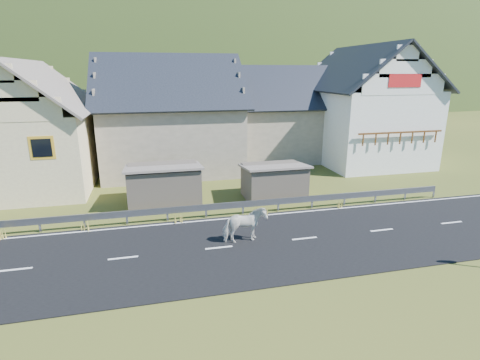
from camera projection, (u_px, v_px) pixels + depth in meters
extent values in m
plane|color=#3C471A|center=(219.00, 249.00, 16.28)|extent=(160.00, 160.00, 0.00)
cube|color=black|center=(219.00, 248.00, 16.27)|extent=(60.00, 7.00, 0.04)
cube|color=silver|center=(219.00, 248.00, 16.26)|extent=(60.00, 6.60, 0.01)
cube|color=#93969B|center=(206.00, 207.00, 19.55)|extent=(28.00, 0.08, 0.34)
cube|color=#93969B|center=(40.00, 225.00, 17.83)|extent=(0.10, 0.06, 0.70)
cube|color=#93969B|center=(84.00, 222.00, 18.28)|extent=(0.10, 0.06, 0.70)
cube|color=#93969B|center=(127.00, 218.00, 18.73)|extent=(0.10, 0.06, 0.70)
cube|color=#93969B|center=(167.00, 215.00, 19.18)|extent=(0.10, 0.06, 0.70)
cube|color=#93969B|center=(206.00, 211.00, 19.63)|extent=(0.10, 0.06, 0.70)
cube|color=#93969B|center=(243.00, 208.00, 20.08)|extent=(0.10, 0.06, 0.70)
cube|color=#93969B|center=(278.00, 205.00, 20.53)|extent=(0.10, 0.06, 0.70)
cube|color=#93969B|center=(312.00, 202.00, 20.98)|extent=(0.10, 0.06, 0.70)
cube|color=#93969B|center=(344.00, 200.00, 21.43)|extent=(0.10, 0.06, 0.70)
cube|color=#93969B|center=(375.00, 197.00, 21.88)|extent=(0.10, 0.06, 0.70)
cube|color=#93969B|center=(405.00, 194.00, 22.33)|extent=(0.10, 0.06, 0.70)
cube|color=#93969B|center=(434.00, 192.00, 22.78)|extent=(0.10, 0.06, 0.70)
cube|color=brown|center=(164.00, 185.00, 21.59)|extent=(4.30, 3.30, 2.40)
cube|color=brown|center=(274.00, 182.00, 22.61)|extent=(3.80, 2.90, 2.20)
cube|color=beige|center=(35.00, 149.00, 24.53)|extent=(7.00, 9.00, 5.00)
cube|color=gold|center=(42.00, 148.00, 20.44)|extent=(1.30, 0.12, 1.30)
cube|color=tan|center=(171.00, 137.00, 29.36)|extent=(10.00, 9.00, 5.00)
cube|color=tan|center=(283.00, 131.00, 33.53)|extent=(9.00, 8.00, 4.60)
cube|color=white|center=(362.00, 125.00, 31.89)|extent=(8.00, 10.00, 6.00)
cube|color=red|center=(405.00, 81.00, 26.13)|extent=(2.60, 0.06, 0.90)
cube|color=brown|center=(401.00, 132.00, 26.93)|extent=(6.80, 0.12, 0.12)
ellipsoid|color=#1D3111|center=(165.00, 128.00, 191.04)|extent=(440.00, 280.00, 260.00)
imported|color=silver|center=(245.00, 225.00, 16.63)|extent=(1.05, 1.98, 1.61)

